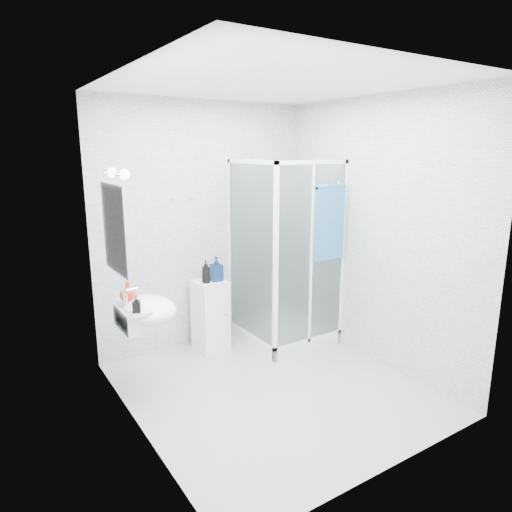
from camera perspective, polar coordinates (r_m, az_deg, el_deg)
room at (r=3.82m, az=2.21°, el=1.10°), size 2.40×2.60×2.60m
shower_enclosure at (r=5.03m, az=3.38°, el=-6.05°), size 0.90×0.95×2.00m
wall_basin at (r=3.92m, az=-13.76°, el=-6.63°), size 0.46×0.56×0.35m
mirror at (r=3.69m, az=-17.27°, el=3.25°), size 0.02×0.60×0.70m
vanity_lights at (r=3.66m, az=-16.96°, el=9.83°), size 0.10×0.40×0.08m
wall_hooks at (r=4.74m, az=-9.09°, el=7.20°), size 0.23×0.06×0.03m
storage_cabinet at (r=4.92m, az=-5.69°, el=-7.38°), size 0.34×0.35×0.76m
hand_towel at (r=4.66m, az=9.19°, el=4.41°), size 0.36×0.05×0.77m
shampoo_bottle_a at (r=4.70m, az=-6.27°, el=-1.95°), size 0.12×0.12×0.24m
shampoo_bottle_b at (r=4.77m, az=-4.98°, el=-1.60°), size 0.13×0.13×0.26m
soap_dispenser_orange at (r=3.93m, az=-15.73°, el=-4.32°), size 0.15×0.15×0.17m
soap_dispenser_black at (r=3.67m, az=-14.72°, el=-5.84°), size 0.08×0.08×0.14m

